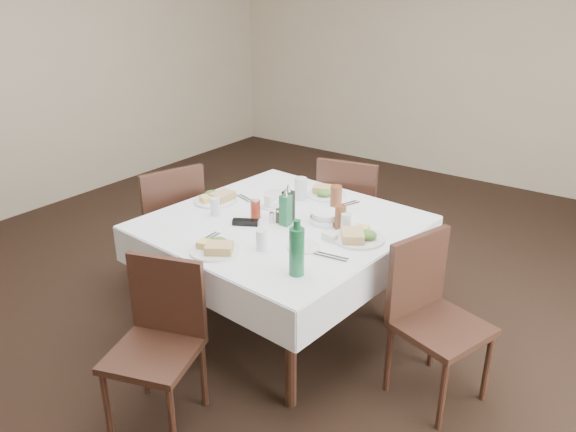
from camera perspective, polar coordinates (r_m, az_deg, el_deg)
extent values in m
plane|color=black|center=(3.94, -1.75, -9.40)|extent=(7.00, 7.00, 0.00)
cube|color=#C0B099|center=(6.49, 17.95, 15.71)|extent=(6.00, 0.04, 2.80)
cylinder|color=black|center=(3.59, -12.31, -6.72)|extent=(0.06, 0.06, 0.72)
cylinder|color=black|center=(4.20, -1.31, -1.59)|extent=(0.06, 0.06, 0.72)
cylinder|color=black|center=(2.95, 0.30, -13.33)|extent=(0.06, 0.06, 0.72)
cylinder|color=black|center=(3.67, 10.73, -5.90)|extent=(0.06, 0.06, 0.72)
cube|color=black|center=(3.39, -0.68, -0.91)|extent=(1.38, 1.38, 0.03)
cube|color=white|center=(3.38, -0.69, -0.59)|extent=(1.52, 1.52, 0.01)
cube|color=white|center=(3.94, 6.08, 1.06)|extent=(1.40, 0.13, 0.22)
cube|color=white|center=(3.00, -9.63, -6.61)|extent=(1.40, 0.13, 0.22)
cube|color=white|center=(3.06, 9.32, -5.91)|extent=(0.13, 1.40, 0.22)
cube|color=white|center=(3.89, -8.49, 0.64)|extent=(0.13, 1.40, 0.22)
cube|color=black|center=(4.29, 6.61, 0.10)|extent=(0.52, 0.52, 0.04)
cube|color=black|center=(4.02, 5.90, 2.23)|extent=(0.44, 0.13, 0.48)
cylinder|color=black|center=(4.50, 9.53, -2.06)|extent=(0.04, 0.04, 0.45)
cylinder|color=black|center=(4.17, 8.16, -4.10)|extent=(0.04, 0.04, 0.45)
cylinder|color=black|center=(4.60, 4.96, -1.26)|extent=(0.04, 0.04, 0.45)
cylinder|color=black|center=(4.27, 3.27, -3.19)|extent=(0.04, 0.04, 0.45)
cube|color=black|center=(2.90, -13.54, -13.50)|extent=(0.52, 0.52, 0.04)
cube|color=black|center=(2.91, -12.16, -7.99)|extent=(0.40, 0.17, 0.44)
cylinder|color=black|center=(3.00, -17.93, -17.75)|extent=(0.03, 0.03, 0.41)
cylinder|color=black|center=(3.22, -14.42, -14.07)|extent=(0.03, 0.03, 0.41)
cylinder|color=black|center=(2.84, -11.71, -19.60)|extent=(0.03, 0.03, 0.41)
cylinder|color=black|center=(3.08, -8.58, -15.50)|extent=(0.03, 0.03, 0.41)
cube|color=black|center=(3.08, 15.35, -10.90)|extent=(0.53, 0.53, 0.04)
cube|color=black|center=(3.07, 13.02, -5.80)|extent=(0.17, 0.41, 0.46)
cylinder|color=black|center=(3.01, 15.41, -17.07)|extent=(0.03, 0.03, 0.43)
cylinder|color=black|center=(3.18, 10.18, -13.95)|extent=(0.03, 0.03, 0.43)
cylinder|color=black|center=(3.25, 19.59, -14.19)|extent=(0.03, 0.03, 0.43)
cylinder|color=black|center=(3.42, 14.53, -11.52)|extent=(0.03, 0.03, 0.43)
cube|color=black|center=(4.12, -12.43, -1.16)|extent=(0.57, 0.57, 0.04)
cube|color=black|center=(3.86, -11.50, 1.14)|extent=(0.18, 0.44, 0.49)
cylinder|color=black|center=(4.45, -10.94, -2.43)|extent=(0.04, 0.04, 0.46)
cylinder|color=black|center=(4.13, -8.61, -4.33)|extent=(0.04, 0.04, 0.46)
cylinder|color=black|center=(4.32, -15.57, -3.68)|extent=(0.04, 0.04, 0.46)
cylinder|color=black|center=(4.00, -13.54, -5.76)|extent=(0.04, 0.04, 0.46)
cylinder|color=white|center=(3.77, 3.95, 2.14)|extent=(0.26, 0.26, 0.01)
cube|color=tan|center=(3.80, 3.62, 2.74)|extent=(0.16, 0.15, 0.04)
cube|color=#EFB961|center=(3.74, 4.58, 2.32)|extent=(0.09, 0.07, 0.03)
ellipsoid|color=#2C6225|center=(3.73, 3.62, 2.35)|extent=(0.10, 0.09, 0.04)
cylinder|color=white|center=(3.03, -7.46, -3.46)|extent=(0.27, 0.27, 0.01)
cube|color=tan|center=(2.98, -7.01, -3.25)|extent=(0.18, 0.17, 0.05)
cube|color=#EFB961|center=(3.04, -8.30, -2.87)|extent=(0.10, 0.09, 0.04)
ellipsoid|color=#2C6225|center=(3.05, -7.06, -2.62)|extent=(0.10, 0.09, 0.05)
cylinder|color=white|center=(3.16, 7.15, -2.25)|extent=(0.29, 0.29, 0.02)
cube|color=tan|center=(3.12, 6.58, -1.97)|extent=(0.18, 0.19, 0.05)
cube|color=#EFB961|center=(3.20, 7.43, -1.43)|extent=(0.10, 0.11, 0.04)
ellipsoid|color=#2C6225|center=(3.14, 8.04, -1.86)|extent=(0.11, 0.10, 0.05)
cylinder|color=white|center=(3.70, -7.38, 1.56)|extent=(0.28, 0.28, 0.01)
cube|color=tan|center=(3.69, -6.68, 2.03)|extent=(0.12, 0.15, 0.05)
cube|color=#EFB961|center=(3.67, -8.13, 1.77)|extent=(0.10, 0.11, 0.04)
ellipsoid|color=#2C6225|center=(3.73, -7.71, 2.22)|extent=(0.10, 0.09, 0.05)
cylinder|color=white|center=(3.79, -1.25, 2.30)|extent=(0.15, 0.15, 0.01)
cylinder|color=white|center=(3.05, 1.57, -3.14)|extent=(0.18, 0.18, 0.01)
cylinder|color=silver|center=(3.69, 1.29, 2.79)|extent=(0.08, 0.08, 0.15)
cylinder|color=silver|center=(3.01, -2.70, -2.45)|extent=(0.06, 0.06, 0.11)
cylinder|color=silver|center=(3.23, 5.90, -0.69)|extent=(0.06, 0.06, 0.11)
cylinder|color=silver|center=(3.47, -7.39, 0.94)|extent=(0.06, 0.06, 0.11)
cylinder|color=brown|center=(3.54, 4.90, 1.89)|extent=(0.07, 0.07, 0.15)
cylinder|color=brown|center=(3.27, 5.34, -0.13)|extent=(0.07, 0.07, 0.14)
cylinder|color=silver|center=(3.37, 3.90, -0.32)|extent=(0.19, 0.19, 0.04)
cylinder|color=white|center=(3.36, 3.91, 0.10)|extent=(0.17, 0.17, 0.04)
cube|color=black|center=(3.34, 0.03, 0.99)|extent=(0.06, 0.06, 0.19)
cone|color=silver|center=(3.30, 0.03, 2.95)|extent=(0.03, 0.03, 0.05)
cube|color=#1C6139|center=(3.29, -0.25, 0.59)|extent=(0.06, 0.06, 0.19)
cone|color=silver|center=(3.25, -0.25, 2.52)|extent=(0.03, 0.03, 0.05)
cylinder|color=#9A301B|center=(3.41, -3.32, 0.69)|extent=(0.06, 0.06, 0.11)
cylinder|color=white|center=(3.38, -3.34, 1.72)|extent=(0.04, 0.04, 0.02)
cylinder|color=white|center=(3.34, -1.65, -0.26)|extent=(0.03, 0.03, 0.06)
cylinder|color=silver|center=(3.33, -1.65, 0.27)|extent=(0.03, 0.03, 0.01)
cylinder|color=#3F2C23|center=(3.34, -0.95, -0.09)|extent=(0.04, 0.04, 0.07)
cylinder|color=silver|center=(3.33, -0.96, 0.59)|extent=(0.04, 0.04, 0.01)
cylinder|color=white|center=(3.58, -1.89, 0.96)|extent=(0.11, 0.11, 0.01)
cylinder|color=white|center=(3.57, -1.90, 1.57)|extent=(0.07, 0.07, 0.07)
cylinder|color=black|center=(3.56, -1.91, 1.95)|extent=(0.06, 0.06, 0.01)
torus|color=white|center=(3.55, -1.28, 1.46)|extent=(0.05, 0.02, 0.05)
cube|color=black|center=(3.33, -4.34, -0.63)|extent=(0.16, 0.12, 0.03)
cylinder|color=#1C6139|center=(2.73, 0.89, -3.66)|extent=(0.08, 0.08, 0.25)
cylinder|color=#1C6139|center=(2.67, 0.91, -0.88)|extent=(0.04, 0.04, 0.04)
cube|color=white|center=(3.13, 4.25, -2.15)|extent=(0.09, 0.06, 0.04)
cube|color=pink|center=(3.13, 4.26, -2.03)|extent=(0.07, 0.04, 0.02)
cube|color=silver|center=(3.64, 5.84, 1.22)|extent=(0.08, 0.18, 0.01)
cube|color=silver|center=(3.62, 6.14, 1.08)|extent=(0.08, 0.18, 0.01)
cube|color=silver|center=(3.17, -7.83, -2.28)|extent=(0.03, 0.16, 0.01)
cube|color=silver|center=(3.19, -8.19, -2.18)|extent=(0.03, 0.16, 0.01)
cube|color=silver|center=(2.94, 4.25, -4.29)|extent=(0.19, 0.04, 0.01)
cube|color=silver|center=(2.96, 4.49, -4.06)|extent=(0.19, 0.04, 0.01)
cube|color=silver|center=(3.73, -4.29, 1.84)|extent=(0.16, 0.06, 0.01)
cube|color=silver|center=(3.72, -4.62, 1.76)|extent=(0.16, 0.06, 0.01)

